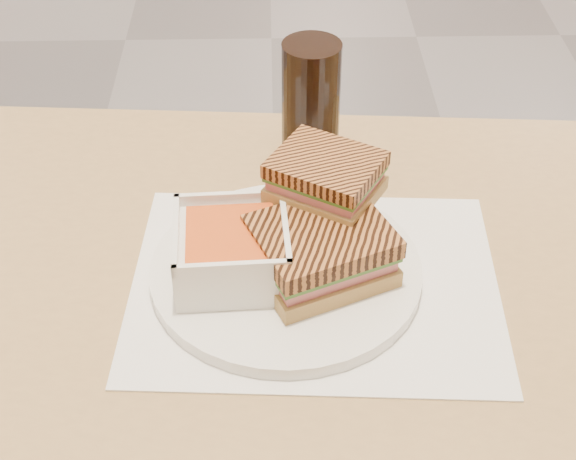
{
  "coord_description": "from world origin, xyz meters",
  "views": [
    {
      "loc": [
        -0.01,
        -2.66,
        1.37
      ],
      "look_at": [
        0.01,
        -2.0,
        0.82
      ],
      "focal_mm": 53.01,
      "sensor_mm": 36.0,
      "label": 1
    }
  ],
  "objects_px": {
    "plate": "(286,271)",
    "panini_lower": "(321,251)",
    "cola_glass": "(311,101)",
    "main_table": "(156,361)",
    "soup_bowl": "(232,252)"
  },
  "relations": [
    {
      "from": "soup_bowl",
      "to": "cola_glass",
      "type": "bearing_deg",
      "value": 69.1
    },
    {
      "from": "main_table",
      "to": "plate",
      "type": "relative_size",
      "value": 4.33
    },
    {
      "from": "main_table",
      "to": "cola_glass",
      "type": "distance_m",
      "value": 0.36
    },
    {
      "from": "soup_bowl",
      "to": "cola_glass",
      "type": "distance_m",
      "value": 0.26
    },
    {
      "from": "plate",
      "to": "panini_lower",
      "type": "xyz_separation_m",
      "value": [
        0.04,
        -0.01,
        0.04
      ]
    },
    {
      "from": "panini_lower",
      "to": "main_table",
      "type": "bearing_deg",
      "value": -179.02
    },
    {
      "from": "plate",
      "to": "panini_lower",
      "type": "distance_m",
      "value": 0.05
    },
    {
      "from": "main_table",
      "to": "cola_glass",
      "type": "height_order",
      "value": "cola_glass"
    },
    {
      "from": "cola_glass",
      "to": "plate",
      "type": "bearing_deg",
      "value": -98.73
    },
    {
      "from": "plate",
      "to": "cola_glass",
      "type": "distance_m",
      "value": 0.24
    },
    {
      "from": "cola_glass",
      "to": "panini_lower",
      "type": "bearing_deg",
      "value": -89.87
    },
    {
      "from": "main_table",
      "to": "cola_glass",
      "type": "bearing_deg",
      "value": 53.04
    },
    {
      "from": "soup_bowl",
      "to": "main_table",
      "type": "bearing_deg",
      "value": -176.14
    },
    {
      "from": "main_table",
      "to": "plate",
      "type": "distance_m",
      "value": 0.19
    },
    {
      "from": "plate",
      "to": "panini_lower",
      "type": "bearing_deg",
      "value": -16.35
    }
  ]
}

